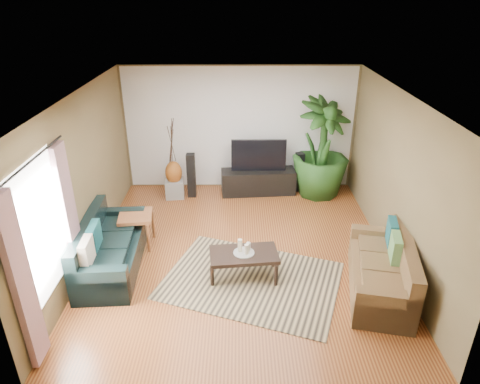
{
  "coord_description": "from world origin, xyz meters",
  "views": [
    {
      "loc": [
        -0.02,
        -6.19,
        4.11
      ],
      "look_at": [
        0.0,
        0.2,
        1.05
      ],
      "focal_mm": 32.0,
      "sensor_mm": 36.0,
      "label": 1
    }
  ],
  "objects_px": {
    "coffee_table": "(244,264)",
    "vase": "(174,173)",
    "speaker_right": "(299,172)",
    "television": "(259,155)",
    "pedestal": "(175,188)",
    "tv_stand": "(258,182)",
    "speaker_left": "(191,175)",
    "side_table": "(137,230)",
    "potted_plant": "(321,148)",
    "sofa_right": "(381,267)",
    "sofa_left": "(111,245)"
  },
  "relations": [
    {
      "from": "sofa_left",
      "to": "coffee_table",
      "type": "relative_size",
      "value": 1.86
    },
    {
      "from": "sofa_right",
      "to": "tv_stand",
      "type": "relative_size",
      "value": 1.14
    },
    {
      "from": "sofa_right",
      "to": "pedestal",
      "type": "relative_size",
      "value": 4.68
    },
    {
      "from": "coffee_table",
      "to": "tv_stand",
      "type": "relative_size",
      "value": 0.66
    },
    {
      "from": "coffee_table",
      "to": "pedestal",
      "type": "height_order",
      "value": "coffee_table"
    },
    {
      "from": "speaker_left",
      "to": "side_table",
      "type": "relative_size",
      "value": 1.63
    },
    {
      "from": "speaker_right",
      "to": "tv_stand",
      "type": "bearing_deg",
      "value": 173.68
    },
    {
      "from": "sofa_right",
      "to": "coffee_table",
      "type": "xyz_separation_m",
      "value": [
        -2.01,
        0.37,
        -0.21
      ]
    },
    {
      "from": "speaker_left",
      "to": "pedestal",
      "type": "relative_size",
      "value": 2.49
    },
    {
      "from": "sofa_right",
      "to": "tv_stand",
      "type": "bearing_deg",
      "value": -142.38
    },
    {
      "from": "sofa_right",
      "to": "potted_plant",
      "type": "height_order",
      "value": "potted_plant"
    },
    {
      "from": "television",
      "to": "speaker_left",
      "type": "xyz_separation_m",
      "value": [
        -1.44,
        -0.17,
        -0.39
      ]
    },
    {
      "from": "television",
      "to": "pedestal",
      "type": "xyz_separation_m",
      "value": [
        -1.81,
        -0.2,
        -0.68
      ]
    },
    {
      "from": "television",
      "to": "sofa_left",
      "type": "bearing_deg",
      "value": -131.2
    },
    {
      "from": "tv_stand",
      "to": "speaker_right",
      "type": "relative_size",
      "value": 1.81
    },
    {
      "from": "potted_plant",
      "to": "television",
      "type": "bearing_deg",
      "value": 176.66
    },
    {
      "from": "side_table",
      "to": "vase",
      "type": "bearing_deg",
      "value": 78.33
    },
    {
      "from": "side_table",
      "to": "sofa_right",
      "type": "bearing_deg",
      "value": -18.65
    },
    {
      "from": "coffee_table",
      "to": "speaker_right",
      "type": "xyz_separation_m",
      "value": [
        1.26,
        3.17,
        0.23
      ]
    },
    {
      "from": "sofa_right",
      "to": "sofa_left",
      "type": "bearing_deg",
      "value": -86.78
    },
    {
      "from": "speaker_left",
      "to": "side_table",
      "type": "distance_m",
      "value": 2.1
    },
    {
      "from": "coffee_table",
      "to": "speaker_right",
      "type": "relative_size",
      "value": 1.19
    },
    {
      "from": "potted_plant",
      "to": "coffee_table",
      "type": "bearing_deg",
      "value": -119.14
    },
    {
      "from": "sofa_right",
      "to": "potted_plant",
      "type": "xyz_separation_m",
      "value": [
        -0.34,
        3.35,
        0.63
      ]
    },
    {
      "from": "pedestal",
      "to": "coffee_table",
      "type": "bearing_deg",
      "value": -62.87
    },
    {
      "from": "potted_plant",
      "to": "side_table",
      "type": "height_order",
      "value": "potted_plant"
    },
    {
      "from": "sofa_right",
      "to": "vase",
      "type": "height_order",
      "value": "sofa_right"
    },
    {
      "from": "speaker_right",
      "to": "coffee_table",
      "type": "bearing_deg",
      "value": -126.7
    },
    {
      "from": "tv_stand",
      "to": "sofa_right",
      "type": "bearing_deg",
      "value": -68.96
    },
    {
      "from": "speaker_left",
      "to": "speaker_right",
      "type": "bearing_deg",
      "value": 6.57
    },
    {
      "from": "sofa_right",
      "to": "coffee_table",
      "type": "relative_size",
      "value": 1.73
    },
    {
      "from": "side_table",
      "to": "speaker_left",
      "type": "bearing_deg",
      "value": 68.63
    },
    {
      "from": "vase",
      "to": "pedestal",
      "type": "bearing_deg",
      "value": 0.0
    },
    {
      "from": "coffee_table",
      "to": "vase",
      "type": "height_order",
      "value": "vase"
    },
    {
      "from": "speaker_left",
      "to": "potted_plant",
      "type": "xyz_separation_m",
      "value": [
        2.75,
        0.09,
        0.57
      ]
    },
    {
      "from": "sofa_left",
      "to": "speaker_right",
      "type": "height_order",
      "value": "speaker_right"
    },
    {
      "from": "sofa_left",
      "to": "sofa_right",
      "type": "xyz_separation_m",
      "value": [
        4.11,
        -0.61,
        0.0
      ]
    },
    {
      "from": "potted_plant",
      "to": "vase",
      "type": "relative_size",
      "value": 4.26
    },
    {
      "from": "speaker_right",
      "to": "side_table",
      "type": "distance_m",
      "value": 3.84
    },
    {
      "from": "speaker_left",
      "to": "speaker_right",
      "type": "height_order",
      "value": "speaker_left"
    },
    {
      "from": "potted_plant",
      "to": "vase",
      "type": "xyz_separation_m",
      "value": [
        -3.12,
        -0.13,
        -0.49
      ]
    },
    {
      "from": "television",
      "to": "vase",
      "type": "bearing_deg",
      "value": -173.6
    },
    {
      "from": "tv_stand",
      "to": "speaker_right",
      "type": "xyz_separation_m",
      "value": [
        0.91,
        0.14,
        0.17
      ]
    },
    {
      "from": "speaker_left",
      "to": "sofa_right",
      "type": "bearing_deg",
      "value": -46.82
    },
    {
      "from": "speaker_right",
      "to": "side_table",
      "type": "bearing_deg",
      "value": -159.37
    },
    {
      "from": "speaker_left",
      "to": "vase",
      "type": "relative_size",
      "value": 1.95
    },
    {
      "from": "tv_stand",
      "to": "side_table",
      "type": "relative_size",
      "value": 2.69
    },
    {
      "from": "potted_plant",
      "to": "side_table",
      "type": "xyz_separation_m",
      "value": [
        -3.52,
        -2.04,
        -0.76
      ]
    },
    {
      "from": "speaker_right",
      "to": "pedestal",
      "type": "relative_size",
      "value": 2.27
    },
    {
      "from": "sofa_right",
      "to": "pedestal",
      "type": "distance_m",
      "value": 4.74
    }
  ]
}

